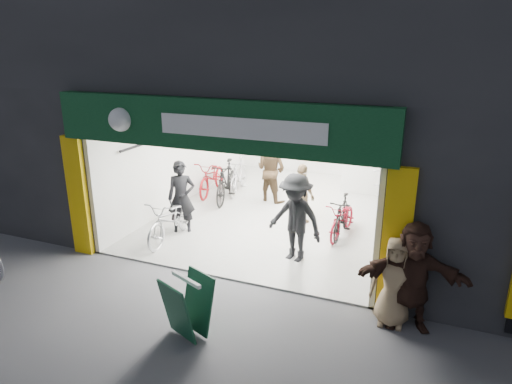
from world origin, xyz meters
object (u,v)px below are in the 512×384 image
Objects in this scene: bike_left_front at (172,219)px; sandwich_board at (187,305)px; pedestrian_near at (394,282)px; bike_right_front at (342,216)px.

bike_left_front reaches higher than sandwich_board.
pedestrian_near is (5.10, -1.52, 0.24)m from bike_left_front.
pedestrian_near is 3.30m from sandwich_board.
sandwich_board is (-1.42, -4.78, 0.05)m from bike_right_front.
pedestrian_near is 1.55× the size of sandwich_board.
sandwich_board is at bearing -106.22° from bike_right_front.
bike_left_front is 1.22× the size of bike_right_front.
sandwich_board is at bearing -154.74° from pedestrian_near.
pedestrian_near is at bearing 50.25° from sandwich_board.
pedestrian_near reaches higher than sandwich_board.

